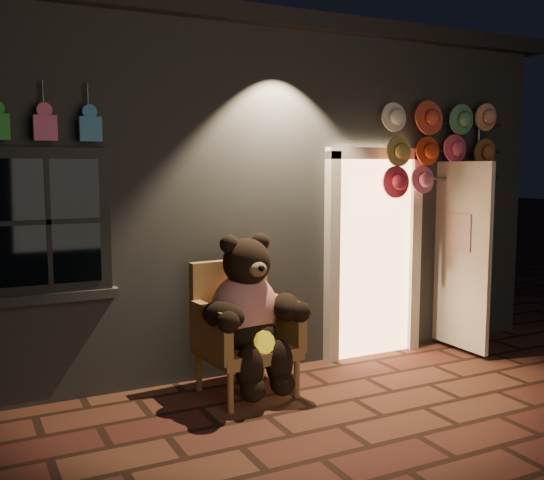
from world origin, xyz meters
TOP-DOWN VIEW (x-y plane):
  - ground at (0.00, 0.00)m, footprint 60.00×60.00m
  - shop_building at (0.00, 3.99)m, footprint 7.30×5.95m
  - wicker_armchair at (-0.36, 1.04)m, footprint 0.85×0.78m
  - teddy_bear at (-0.35, 0.90)m, footprint 0.98×0.79m
  - hat_rack at (2.05, 1.28)m, footprint 1.67×0.22m

SIDE VIEW (x-z plane):
  - ground at x=0.00m, z-range 0.00..0.00m
  - wicker_armchair at x=-0.36m, z-range 0.00..1.15m
  - teddy_bear at x=-0.35m, z-range 0.07..1.42m
  - shop_building at x=0.00m, z-range -0.02..3.49m
  - hat_rack at x=2.05m, z-range 0.86..3.54m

